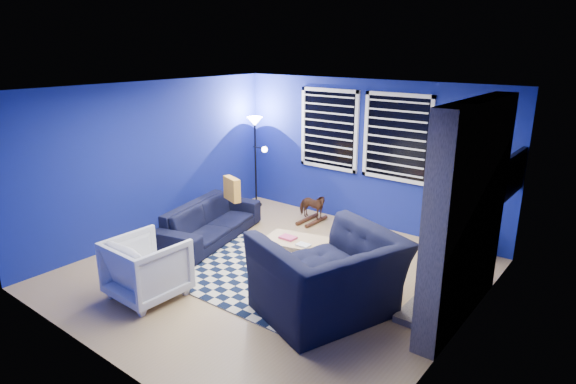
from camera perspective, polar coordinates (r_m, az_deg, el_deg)
The scene contains 18 objects.
floor at distance 6.75m, azimuth -1.78°, elevation -9.62°, with size 5.00×5.00×0.00m, color tan.
ceiling at distance 6.05m, azimuth -2.00°, elevation 12.04°, with size 5.00×5.00×0.00m, color white.
wall_back at distance 8.30m, azimuth 9.27°, elevation 4.45°, with size 5.00×5.00×0.00m, color navy.
wall_left at distance 8.07m, azimuth -15.67°, elevation 3.69°, with size 5.00×5.00×0.00m, color navy.
wall_right at distance 5.14m, azimuth 20.13°, elevation -4.27°, with size 5.00×5.00×0.00m, color navy.
fireplace at distance 5.65m, azimuth 20.34°, elevation -2.98°, with size 0.65×2.00×2.50m.
window_left at distance 8.58m, azimuth 4.85°, elevation 7.40°, with size 1.17×0.06×1.42m.
window_right at distance 7.95m, azimuth 12.74°, elevation 6.29°, with size 1.17×0.06×1.42m.
tv at distance 6.97m, azimuth 25.09°, elevation 1.91°, with size 0.07×1.00×0.58m.
rug at distance 6.75m, azimuth -3.31°, elevation -9.53°, with size 2.50×2.00×0.02m, color black.
sofa at distance 7.87m, azimuth -9.23°, elevation -3.47°, with size 0.80×2.04×0.59m, color black.
armchair_big at distance 5.60m, azimuth 4.78°, elevation -9.96°, with size 1.31×1.50×0.98m, color black.
armchair_bent at distance 6.26m, azimuth -16.33°, elevation -8.62°, with size 0.83×0.85×0.78m, color gray.
rocking_horse at distance 8.50m, azimuth 2.85°, elevation -1.68°, with size 0.55×0.25×0.46m, color #452816.
coffee_table at distance 6.69m, azimuth 1.34°, elevation -6.73°, with size 1.06×0.76×0.48m.
cabinet at distance 7.71m, azimuth 19.12°, elevation -4.78°, with size 0.75×0.59×0.64m.
floor_lamp at distance 9.13m, azimuth -3.86°, elevation 6.89°, with size 0.47×0.29×1.74m.
throw_pillow at distance 7.86m, azimuth -6.67°, elevation 0.35°, with size 0.40×0.12×0.38m, color gold.
Camera 1 is at (3.88, -4.62, 3.02)m, focal length 30.00 mm.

